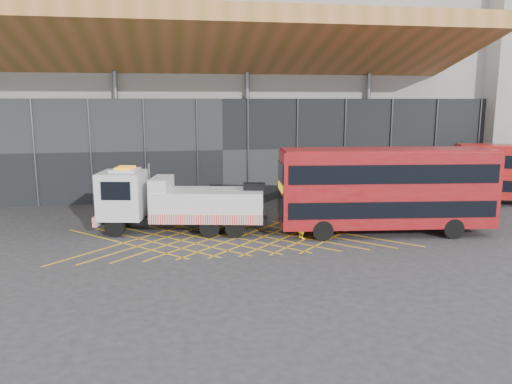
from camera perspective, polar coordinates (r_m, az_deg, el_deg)
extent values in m
plane|color=#2A2A2D|center=(28.96, -5.39, -5.39)|extent=(120.00, 120.00, 0.00)
cube|color=gold|center=(29.03, -14.93, -5.65)|extent=(7.16, 7.16, 0.01)
cube|color=gold|center=(29.03, -14.93, -5.65)|extent=(7.16, 7.16, 0.01)
cube|color=gold|center=(28.92, -11.75, -5.58)|extent=(7.16, 7.16, 0.01)
cube|color=gold|center=(28.92, -11.75, -5.58)|extent=(7.16, 7.16, 0.01)
cube|color=gold|center=(28.89, -8.57, -5.49)|extent=(7.16, 7.16, 0.01)
cube|color=gold|center=(28.89, -8.57, -5.49)|extent=(7.16, 7.16, 0.01)
cube|color=gold|center=(28.96, -5.39, -5.38)|extent=(7.16, 7.16, 0.01)
cube|color=gold|center=(28.96, -5.39, -5.38)|extent=(7.16, 7.16, 0.01)
cube|color=gold|center=(29.11, -2.23, -5.25)|extent=(7.16, 7.16, 0.01)
cube|color=gold|center=(29.11, -2.23, -5.25)|extent=(7.16, 7.16, 0.01)
cube|color=gold|center=(29.35, 0.88, -5.12)|extent=(7.16, 7.16, 0.01)
cube|color=gold|center=(29.35, 0.88, -5.12)|extent=(7.16, 7.16, 0.01)
cube|color=gold|center=(29.67, 3.93, -4.97)|extent=(7.16, 7.16, 0.01)
cube|color=gold|center=(29.67, 3.93, -4.97)|extent=(7.16, 7.16, 0.01)
cube|color=gold|center=(30.07, 6.90, -4.81)|extent=(7.16, 7.16, 0.01)
cube|color=gold|center=(30.07, 6.90, -4.81)|extent=(7.16, 7.16, 0.01)
cube|color=gold|center=(30.56, 9.79, -4.64)|extent=(7.16, 7.16, 0.01)
cube|color=gold|center=(30.56, 9.79, -4.64)|extent=(7.16, 7.16, 0.01)
cube|color=gray|center=(46.97, -4.87, 11.79)|extent=(55.00, 14.00, 18.00)
cube|color=black|center=(39.88, -3.88, 4.85)|extent=(55.00, 0.80, 8.00)
cube|color=olive|center=(36.03, -6.71, 16.15)|extent=(40.00, 11.93, 4.07)
cylinder|color=#595B60|center=(39.60, -15.52, 5.91)|extent=(0.36, 0.36, 10.00)
cylinder|color=#595B60|center=(39.85, -0.99, 6.31)|extent=(0.36, 0.36, 10.00)
cylinder|color=#595B60|center=(42.51, 12.55, 6.33)|extent=(0.36, 0.36, 10.00)
cube|color=black|center=(30.45, -8.27, -3.21)|extent=(10.15, 3.00, 0.37)
cube|color=silver|center=(30.95, -14.98, -0.31)|extent=(3.03, 3.11, 2.77)
cube|color=black|center=(31.26, -17.31, 0.57)|extent=(0.50, 2.31, 1.17)
cube|color=red|center=(31.63, -17.18, -2.76)|extent=(0.80, 2.77, 0.59)
cube|color=orange|center=(30.64, -14.74, 2.69)|extent=(1.19, 1.44, 0.13)
cube|color=silver|center=(30.01, -5.51, -1.37)|extent=(7.00, 3.89, 1.71)
cube|color=red|center=(28.83, -5.82, -3.17)|extent=(6.50, 1.34, 0.59)
cube|color=silver|center=(30.25, -10.77, 0.96)|extent=(1.54, 2.72, 0.75)
cube|color=black|center=(29.61, -0.21, 0.52)|extent=(1.36, 0.77, 0.53)
cube|color=black|center=(29.69, 1.85, -0.50)|extent=(2.36, 0.82, 1.15)
cylinder|color=black|center=(30.33, -15.81, -3.87)|extent=(1.22, 0.59, 1.17)
cylinder|color=black|center=(32.41, -14.65, -2.90)|extent=(1.22, 0.59, 1.17)
cylinder|color=black|center=(29.03, -2.38, -4.11)|extent=(1.22, 0.59, 1.17)
cylinder|color=black|center=(31.20, -2.11, -3.08)|extent=(1.22, 0.59, 1.17)
cylinder|color=#595B60|center=(31.50, -12.07, 1.09)|extent=(0.15, 0.15, 2.35)
cube|color=maroon|center=(30.39, 14.65, 0.47)|extent=(12.73, 4.23, 4.41)
cube|color=black|center=(30.58, 14.56, -1.44)|extent=(12.24, 4.23, 0.97)
cube|color=black|center=(30.24, 14.74, 2.36)|extent=(12.24, 4.23, 1.08)
cube|color=black|center=(29.26, 2.81, -1.52)|extent=(0.33, 2.54, 1.48)
cube|color=black|center=(28.91, 2.84, 2.33)|extent=(0.33, 2.54, 1.08)
cube|color=yellow|center=(29.05, 2.81, 0.56)|extent=(0.28, 2.02, 0.40)
cube|color=maroon|center=(30.10, 14.85, 4.67)|extent=(12.46, 3.97, 0.14)
cylinder|color=black|center=(28.63, 7.64, -4.40)|extent=(1.21, 0.47, 1.18)
cylinder|color=black|center=(31.11, 6.74, -3.18)|extent=(1.21, 0.47, 1.18)
cylinder|color=black|center=(30.99, 21.62, -3.91)|extent=(1.21, 0.47, 1.18)
cylinder|color=black|center=(33.29, 19.76, -2.83)|extent=(1.21, 0.47, 1.18)
cube|color=black|center=(42.00, 21.73, 1.13)|extent=(0.91, 2.12, 1.31)
cube|color=black|center=(41.77, 21.89, 3.52)|extent=(0.91, 2.12, 0.96)
cube|color=yellow|center=(41.86, 21.80, 2.43)|extent=(0.74, 1.69, 0.35)
cylinder|color=black|center=(41.46, 24.64, -0.73)|extent=(1.09, 0.68, 1.05)
cylinder|color=black|center=(43.65, 24.04, -0.16)|extent=(1.09, 0.68, 1.05)
imported|color=yellow|center=(28.85, 5.26, -3.49)|extent=(0.62, 0.79, 1.90)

